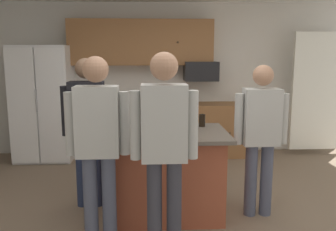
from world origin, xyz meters
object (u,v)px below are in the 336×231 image
object	(u,v)px
glass_pilsner	(202,120)
serving_tray	(167,129)
microwave_over_range	(201,71)
kitchen_island	(170,173)
person_guest_by_door	(261,131)
person_host_foreground	(87,123)
person_elder_center	(98,138)
refrigerator	(44,104)
glass_short_whisky	(129,129)
mug_ceramic_white	(148,122)
person_guest_right	(164,141)

from	to	relation	value
glass_pilsner	serving_tray	bearing A→B (deg)	-153.63
microwave_over_range	kitchen_island	distance (m)	2.60
glass_pilsner	serving_tray	world-z (taller)	glass_pilsner
person_guest_by_door	serving_tray	distance (m)	0.99
kitchen_island	person_guest_by_door	size ratio (longest dim) A/B	0.75
person_guest_by_door	person_host_foreground	bearing A→B (deg)	-6.17
person_elder_center	microwave_over_range	bearing A→B (deg)	24.74
refrigerator	person_guest_by_door	world-z (taller)	refrigerator
glass_short_whisky	glass_pilsner	xyz separation A→B (m)	(0.81, 0.37, 0.01)
microwave_over_range	serving_tray	world-z (taller)	microwave_over_range
person_elder_center	serving_tray	world-z (taller)	person_elder_center
refrigerator	serving_tray	distance (m)	2.88
person_guest_by_door	serving_tray	world-z (taller)	person_guest_by_door
refrigerator	glass_pilsner	distance (m)	3.03
refrigerator	microwave_over_range	bearing A→B (deg)	2.60
glass_pilsner	mug_ceramic_white	xyz separation A→B (m)	(-0.61, 0.01, -0.02)
person_elder_center	glass_pilsner	size ratio (longest dim) A/B	12.30
person_host_foreground	mug_ceramic_white	xyz separation A→B (m)	(0.68, -0.01, -0.00)
refrigerator	person_elder_center	xyz separation A→B (m)	(1.26, -2.77, 0.07)
person_guest_right	mug_ceramic_white	xyz separation A→B (m)	(-0.14, 1.07, -0.05)
microwave_over_range	mug_ceramic_white	world-z (taller)	microwave_over_range
refrigerator	glass_short_whisky	bearing A→B (deg)	-56.87
person_elder_center	glass_pilsner	distance (m)	1.35
mug_ceramic_white	glass_pilsner	bearing A→B (deg)	-1.35
microwave_over_range	person_guest_right	bearing A→B (deg)	-103.64
kitchen_island	person_elder_center	bearing A→B (deg)	-139.58
microwave_over_range	person_guest_by_door	xyz separation A→B (m)	(0.30, -2.39, -0.51)
glass_pilsner	kitchen_island	bearing A→B (deg)	-146.72
microwave_over_range	glass_short_whisky	world-z (taller)	microwave_over_range
person_guest_right	person_host_foreground	distance (m)	1.35
person_host_foreground	glass_short_whisky	distance (m)	0.62
refrigerator	kitchen_island	bearing A→B (deg)	-48.65
glass_pilsner	person_elder_center	bearing A→B (deg)	-142.02
person_elder_center	person_host_foreground	size ratio (longest dim) A/B	1.02
microwave_over_range	kitchen_island	size ratio (longest dim) A/B	0.45
person_guest_right	mug_ceramic_white	size ratio (longest dim) A/B	13.26
kitchen_island	refrigerator	bearing A→B (deg)	131.35
person_guest_by_door	glass_short_whisky	distance (m)	1.39
microwave_over_range	person_elder_center	xyz separation A→B (m)	(-1.34, -2.89, -0.45)
person_guest_by_door	refrigerator	bearing A→B (deg)	-33.76
person_elder_center	person_guest_right	bearing A→B (deg)	-61.53
kitchen_island	mug_ceramic_white	bearing A→B (deg)	130.41
person_guest_by_door	glass_short_whisky	size ratio (longest dim) A/B	13.02
refrigerator	person_host_foreground	bearing A→B (deg)	-61.92
microwave_over_range	person_guest_by_door	world-z (taller)	person_guest_by_door
refrigerator	person_elder_center	distance (m)	3.05
microwave_over_range	glass_short_whisky	distance (m)	2.71
refrigerator	microwave_over_range	distance (m)	2.65
glass_pilsner	person_guest_by_door	bearing A→B (deg)	-29.46
refrigerator	mug_ceramic_white	bearing A→B (deg)	-48.53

